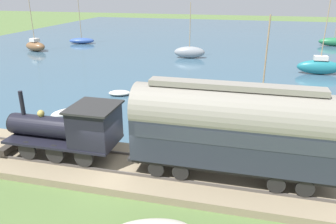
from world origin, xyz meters
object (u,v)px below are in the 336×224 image
object	(u,v)px
rowboat_near_shore	(120,93)
sailboat_blue	(82,40)
sailboat_white	(259,118)
rowboat_off_pier	(309,151)
sailboat_teal	(319,66)
steam_locomotive	(74,127)
passenger_coach	(231,127)
sailboat_gray	(189,52)
rowboat_mid_harbor	(66,113)
sailboat_green	(334,42)
sailboat_brown	(35,46)
rowboat_far_out	(163,136)

from	to	relation	value
rowboat_near_shore	sailboat_blue	bearing A→B (deg)	18.21
sailboat_white	rowboat_off_pier	world-z (taller)	sailboat_white
sailboat_teal	rowboat_near_shore	size ratio (longest dim) A/B	3.96
steam_locomotive	passenger_coach	bearing A→B (deg)	-90.00
steam_locomotive	sailboat_gray	size ratio (longest dim) A/B	0.91
steam_locomotive	sailboat_teal	size ratio (longest dim) A/B	0.77
rowboat_mid_harbor	rowboat_off_pier	size ratio (longest dim) A/B	0.84
rowboat_near_shore	rowboat_off_pier	bearing A→B (deg)	-133.85
steam_locomotive	sailboat_green	xyz separation A→B (m)	(42.78, -20.82, -1.39)
sailboat_teal	sailboat_brown	distance (m)	37.36
rowboat_off_pier	rowboat_mid_harbor	bearing A→B (deg)	107.52
sailboat_blue	rowboat_mid_harbor	xyz separation A→B (m)	(-29.40, -14.25, -0.25)
passenger_coach	rowboat_mid_harbor	size ratio (longest dim) A/B	3.87
sailboat_green	sailboat_gray	size ratio (longest dim) A/B	1.25
sailboat_teal	rowboat_far_out	bearing A→B (deg)	146.59
sailboat_teal	sailboat_gray	bearing A→B (deg)	69.40
steam_locomotive	sailboat_teal	world-z (taller)	sailboat_teal
sailboat_white	rowboat_near_shore	bearing A→B (deg)	83.87
rowboat_far_out	steam_locomotive	bearing A→B (deg)	93.12
sailboat_green	rowboat_off_pier	bearing A→B (deg)	169.09
sailboat_green	rowboat_near_shore	xyz separation A→B (m)	(-31.45, 23.02, -0.46)
rowboat_far_out	rowboat_off_pier	xyz separation A→B (m)	(0.04, -8.23, 0.01)
passenger_coach	sailboat_green	world-z (taller)	sailboat_green
sailboat_white	sailboat_teal	distance (m)	16.98
sailboat_teal	rowboat_far_out	distance (m)	22.74
sailboat_gray	rowboat_mid_harbor	bearing A→B (deg)	160.03
sailboat_white	rowboat_far_out	bearing A→B (deg)	135.46
sailboat_white	rowboat_far_out	world-z (taller)	sailboat_white
sailboat_gray	rowboat_far_out	distance (m)	24.55
sailboat_teal	rowboat_off_pier	world-z (taller)	sailboat_teal
rowboat_mid_harbor	rowboat_off_pier	world-z (taller)	same
sailboat_blue	rowboat_mid_harbor	world-z (taller)	sailboat_blue
sailboat_green	sailboat_teal	bearing A→B (deg)	166.79
sailboat_white	rowboat_far_out	size ratio (longest dim) A/B	2.82
sailboat_blue	sailboat_white	size ratio (longest dim) A/B	1.13
sailboat_green	sailboat_gray	world-z (taller)	sailboat_green
steam_locomotive	rowboat_far_out	world-z (taller)	steam_locomotive
rowboat_far_out	passenger_coach	bearing A→B (deg)	-176.37
passenger_coach	sailboat_teal	size ratio (longest dim) A/B	1.13
steam_locomotive	rowboat_near_shore	distance (m)	11.69
steam_locomotive	passenger_coach	size ratio (longest dim) A/B	0.68
sailboat_white	sailboat_brown	size ratio (longest dim) A/B	0.89
sailboat_green	rowboat_near_shore	size ratio (longest dim) A/B	4.21
sailboat_teal	steam_locomotive	bearing A→B (deg)	144.39
sailboat_green	sailboat_gray	xyz separation A→B (m)	(-14.59, 20.12, 0.09)
passenger_coach	steam_locomotive	bearing A→B (deg)	90.00
sailboat_blue	rowboat_off_pier	world-z (taller)	sailboat_blue
sailboat_blue	rowboat_near_shore	bearing A→B (deg)	-161.54
sailboat_brown	rowboat_mid_harbor	xyz separation A→B (m)	(-21.86, -17.54, -0.49)
sailboat_blue	rowboat_off_pier	distance (m)	43.55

